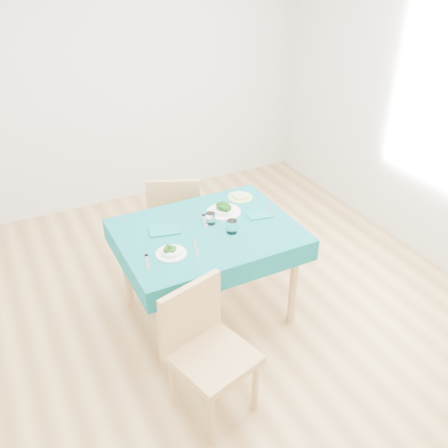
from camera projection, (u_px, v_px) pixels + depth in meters
name	position (u px, v px, depth m)	size (l,w,h in m)	color
room_shell	(224.00, 157.00, 3.15)	(4.02, 4.52, 2.73)	#A67B45
table	(208.00, 273.00, 3.72)	(1.24, 0.95, 0.76)	#095F65
chair_near	(213.00, 343.00, 2.87)	(0.44, 0.48, 1.09)	tan
chair_far	(175.00, 202.00, 4.31)	(0.43, 0.48, 1.09)	tan
bowl_near	(171.00, 250.00, 3.25)	(0.20, 0.20, 0.06)	white
bowl_far	(224.00, 208.00, 3.71)	(0.25, 0.25, 0.08)	white
fork_near	(147.00, 262.00, 3.19)	(0.02, 0.17, 0.00)	silver
knife_near	(196.00, 248.00, 3.33)	(0.02, 0.23, 0.00)	silver
fork_far	(205.00, 221.00, 3.62)	(0.02, 0.19, 0.00)	silver
knife_far	(271.00, 211.00, 3.75)	(0.02, 0.22, 0.00)	silver
napkin_near	(164.00, 230.00, 3.51)	(0.21, 0.15, 0.01)	#0D6A70
napkin_far	(260.00, 215.00, 3.69)	(0.18, 0.13, 0.01)	#0D6A70
tumbler_center	(211.00, 218.00, 3.57)	(0.07, 0.07, 0.09)	white
tumbler_side	(232.00, 227.00, 3.47)	(0.07, 0.07, 0.09)	white
side_plate	(240.00, 197.00, 3.92)	(0.20, 0.20, 0.01)	#B1DC6B
bread_slice	(240.00, 196.00, 3.92)	(0.10, 0.10, 0.02)	beige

